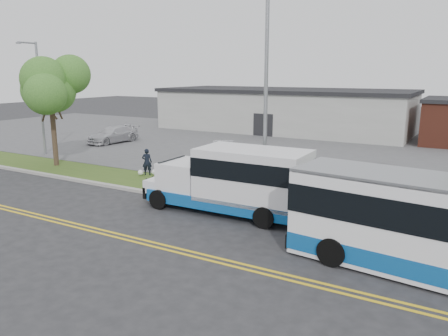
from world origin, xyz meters
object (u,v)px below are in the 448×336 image
Objects in this scene: tree_west at (50,87)px; parked_car_b at (113,135)px; streetlight_far at (39,94)px; parked_car_a at (223,151)px; shuttle_bus at (237,179)px; streetlight_near at (265,90)px; pedestrian at (147,162)px.

parked_car_b is (-3.44, 8.76, -4.33)m from tree_west.
streetlight_far is 2.00× the size of parked_car_a.
shuttle_bus is at bearing -9.96° from tree_west.
parked_car_b is at bearing 111.43° from tree_west.
pedestrian is at bearing 171.05° from streetlight_near.
streetlight_far is 7.53m from parked_car_b.
streetlight_near is at bearing 81.69° from shuttle_bus.
streetlight_far reaches higher than parked_car_b.
tree_west is 1.72× the size of parked_car_a.
pedestrian is at bearing -31.58° from parked_car_b.
streetlight_far reaches higher than shuttle_bus.
parked_car_a is (1.69, 5.97, -0.12)m from pedestrian.
tree_west is 0.91× the size of shuttle_bus.
streetlight_far is 1.05× the size of shuttle_bus.
tree_west is at bearing -28.98° from streetlight_far.
shuttle_bus is (14.73, -2.59, -3.58)m from tree_west.
streetlight_near is at bearing -75.24° from parked_car_a.
pedestrian is at bearing -7.39° from streetlight_far.
shuttle_bus is 8.54m from pedestrian.
streetlight_near reaches higher than streetlight_far.
streetlight_far reaches higher than parked_car_a.
pedestrian reaches higher than parked_car_b.
parked_car_a is 0.84× the size of parked_car_b.
shuttle_bus is 21.43m from parked_car_b.
streetlight_near is at bearing -1.80° from tree_west.
streetlight_near is at bearing 142.05° from pedestrian.
streetlight_far is at bearing 164.64° from shuttle_bus.
tree_west is at bearing -22.41° from pedestrian.
streetlight_far is (-4.00, 2.22, -0.65)m from tree_west.
pedestrian is at bearing 155.57° from shuttle_bus.
parked_car_b is (0.56, 6.54, -3.69)m from streetlight_far.
streetlight_far is 13.91m from parked_car_a.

